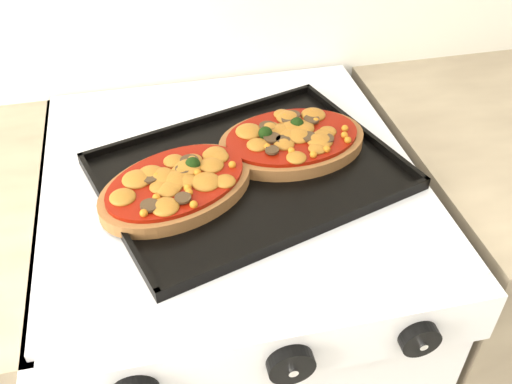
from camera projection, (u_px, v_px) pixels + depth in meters
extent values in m
cube|color=silver|center=(236.00, 339.00, 1.20)|extent=(0.60, 0.60, 0.91)
cube|color=silver|center=(277.00, 353.00, 0.71)|extent=(0.60, 0.02, 0.09)
cylinder|color=black|center=(291.00, 365.00, 0.70)|extent=(0.06, 0.02, 0.06)
cylinder|color=black|center=(420.00, 339.00, 0.73)|extent=(0.05, 0.02, 0.05)
cube|color=black|center=(249.00, 171.00, 0.89)|extent=(0.52, 0.45, 0.02)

